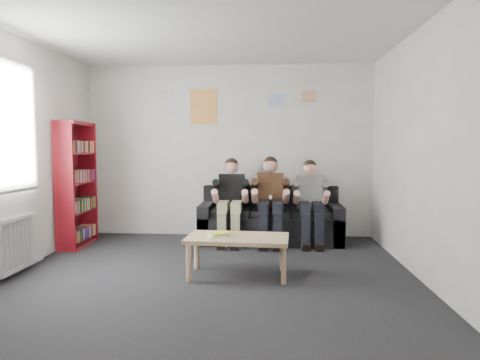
% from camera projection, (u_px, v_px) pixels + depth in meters
% --- Properties ---
extents(room_shell, '(5.00, 5.00, 5.00)m').
position_uv_depth(room_shell, '(206.00, 153.00, 4.31)').
color(room_shell, black).
rests_on(room_shell, ground).
extents(sofa, '(2.09, 0.85, 0.81)m').
position_uv_depth(sofa, '(270.00, 222.00, 6.44)').
color(sofa, black).
rests_on(sofa, ground).
extents(bookshelf, '(0.27, 0.80, 1.77)m').
position_uv_depth(bookshelf, '(77.00, 184.00, 6.09)').
color(bookshelf, maroon).
rests_on(bookshelf, ground).
extents(coffee_table, '(1.10, 0.61, 0.44)m').
position_uv_depth(coffee_table, '(238.00, 241.00, 4.67)').
color(coffee_table, tan).
rests_on(coffee_table, ground).
extents(game_cases, '(0.22, 0.19, 0.04)m').
position_uv_depth(game_cases, '(219.00, 235.00, 4.65)').
color(game_cases, silver).
rests_on(game_cases, coffee_table).
extents(person_left, '(0.38, 0.81, 1.25)m').
position_uv_depth(person_left, '(231.00, 201.00, 6.26)').
color(person_left, black).
rests_on(person_left, sofa).
extents(person_middle, '(0.39, 0.84, 1.28)m').
position_uv_depth(person_middle, '(270.00, 201.00, 6.22)').
color(person_middle, '#4B3019').
rests_on(person_middle, sofa).
extents(person_right, '(0.37, 0.78, 1.22)m').
position_uv_depth(person_right, '(311.00, 202.00, 6.18)').
color(person_right, silver).
rests_on(person_right, sofa).
extents(radiator, '(0.10, 0.64, 0.60)m').
position_uv_depth(radiator, '(16.00, 243.00, 4.73)').
color(radiator, silver).
rests_on(radiator, ground).
extents(window, '(0.05, 1.30, 2.36)m').
position_uv_depth(window, '(7.00, 182.00, 4.68)').
color(window, white).
rests_on(window, room_shell).
extents(poster_large, '(0.42, 0.01, 0.55)m').
position_uv_depth(poster_large, '(204.00, 107.00, 6.76)').
color(poster_large, '#DABF4C').
rests_on(poster_large, room_shell).
extents(poster_blue, '(0.25, 0.01, 0.20)m').
position_uv_depth(poster_blue, '(276.00, 100.00, 6.67)').
color(poster_blue, '#3885C0').
rests_on(poster_blue, room_shell).
extents(poster_pink, '(0.22, 0.01, 0.18)m').
position_uv_depth(poster_pink, '(309.00, 96.00, 6.63)').
color(poster_pink, '#D64290').
rests_on(poster_pink, room_shell).
extents(poster_sign, '(0.20, 0.01, 0.14)m').
position_uv_depth(poster_sign, '(166.00, 94.00, 6.78)').
color(poster_sign, silver).
rests_on(poster_sign, room_shell).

